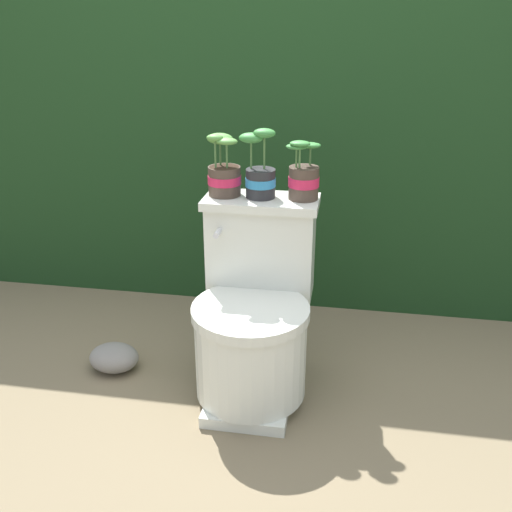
# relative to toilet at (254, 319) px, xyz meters

# --- Properties ---
(ground_plane) EXTENTS (12.00, 12.00, 0.00)m
(ground_plane) POSITION_rel_toilet_xyz_m (-0.02, -0.11, -0.30)
(ground_plane) COLOR #75664C
(hedge_backdrop) EXTENTS (4.29, 0.82, 1.41)m
(hedge_backdrop) POSITION_rel_toilet_xyz_m (-0.02, 1.10, 0.41)
(hedge_backdrop) COLOR #193819
(hedge_backdrop) RESTS_ON ground
(toilet) EXTENTS (0.41, 0.53, 0.70)m
(toilet) POSITION_rel_toilet_xyz_m (0.00, 0.00, 0.00)
(toilet) COLOR silver
(toilet) RESTS_ON ground
(potted_plant_left) EXTENTS (0.12, 0.12, 0.22)m
(potted_plant_left) POSITION_rel_toilet_xyz_m (-0.14, 0.17, 0.48)
(potted_plant_left) COLOR #47382D
(potted_plant_left) RESTS_ON toilet
(potted_plant_midleft) EXTENTS (0.13, 0.11, 0.24)m
(potted_plant_midleft) POSITION_rel_toilet_xyz_m (-0.01, 0.16, 0.48)
(potted_plant_midleft) COLOR #262628
(potted_plant_midleft) RESTS_ON toilet
(potted_plant_middle) EXTENTS (0.12, 0.11, 0.21)m
(potted_plant_middle) POSITION_rel_toilet_xyz_m (0.14, 0.17, 0.48)
(potted_plant_middle) COLOR #47382D
(potted_plant_middle) RESTS_ON toilet
(garden_stone) EXTENTS (0.19, 0.16, 0.11)m
(garden_stone) POSITION_rel_toilet_xyz_m (-0.56, 0.03, -0.24)
(garden_stone) COLOR gray
(garden_stone) RESTS_ON ground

